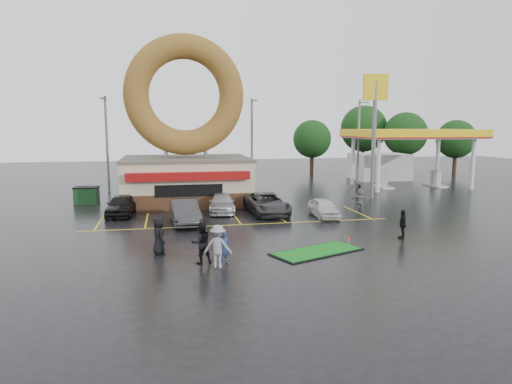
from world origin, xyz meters
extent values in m
plane|color=black|center=(0.00, 0.00, 0.00)|extent=(120.00, 120.00, 0.00)
cube|color=#472B19|center=(-3.00, 13.00, 0.60)|extent=(10.00, 8.00, 1.20)
cube|color=beige|center=(-3.00, 13.00, 2.35)|extent=(10.00, 8.00, 2.30)
cube|color=#59544C|center=(-3.00, 13.00, 3.60)|extent=(10.20, 8.20, 0.20)
cube|color=maroon|center=(-3.00, 8.70, 2.60)|extent=(9.00, 0.60, 0.60)
cylinder|color=slate|center=(-4.60, 13.00, 4.30)|extent=(0.30, 0.30, 1.20)
cylinder|color=slate|center=(-1.40, 13.00, 4.30)|extent=(0.30, 0.30, 1.20)
torus|color=brown|center=(-3.00, 13.00, 8.70)|extent=(9.60, 2.00, 9.60)
cylinder|color=silver|center=(15.00, 15.00, 2.50)|extent=(0.40, 0.40, 5.00)
cylinder|color=silver|center=(25.00, 15.00, 2.50)|extent=(0.40, 0.40, 5.00)
cylinder|color=silver|center=(15.00, 21.00, 2.50)|extent=(0.40, 0.40, 5.00)
cylinder|color=silver|center=(25.00, 21.00, 2.50)|extent=(0.40, 0.40, 5.00)
cube|color=silver|center=(20.00, 18.00, 5.25)|extent=(12.00, 8.00, 0.50)
cube|color=yellow|center=(20.00, 18.00, 5.55)|extent=(12.30, 8.30, 0.70)
cube|color=#99999E|center=(17.00, 18.00, 0.90)|extent=(0.90, 0.60, 1.60)
cube|color=#99999E|center=(23.00, 18.00, 0.90)|extent=(0.90, 0.60, 1.60)
cube|color=silver|center=(20.00, 25.00, 1.50)|extent=(6.00, 5.00, 3.00)
cylinder|color=slate|center=(13.00, 12.00, 5.00)|extent=(0.36, 0.36, 10.00)
cube|color=yellow|center=(13.00, 12.00, 9.50)|extent=(2.20, 0.30, 2.20)
cylinder|color=slate|center=(-10.00, 20.00, 4.50)|extent=(0.24, 0.24, 9.00)
cylinder|color=slate|center=(-10.00, 19.00, 8.70)|extent=(0.12, 2.00, 0.12)
cube|color=slate|center=(-10.00, 18.00, 8.65)|extent=(0.40, 0.18, 0.12)
cylinder|color=slate|center=(4.00, 21.00, 4.50)|extent=(0.24, 0.24, 9.00)
cylinder|color=slate|center=(4.00, 20.00, 8.70)|extent=(0.12, 2.00, 0.12)
cube|color=slate|center=(4.00, 19.00, 8.65)|extent=(0.40, 0.18, 0.12)
cylinder|color=slate|center=(16.00, 22.00, 4.50)|extent=(0.24, 0.24, 9.00)
cylinder|color=slate|center=(16.00, 21.00, 8.70)|extent=(0.12, 2.00, 0.12)
cube|color=slate|center=(16.00, 20.00, 8.65)|extent=(0.40, 0.18, 0.12)
cylinder|color=#332114|center=(26.00, 30.00, 1.44)|extent=(0.50, 0.50, 2.88)
sphere|color=black|center=(26.00, 30.00, 5.20)|extent=(5.60, 5.60, 5.60)
cylinder|color=#332114|center=(32.00, 28.00, 1.26)|extent=(0.50, 0.50, 2.52)
sphere|color=black|center=(32.00, 28.00, 4.55)|extent=(4.90, 4.90, 4.90)
cylinder|color=#332114|center=(22.00, 34.00, 1.62)|extent=(0.50, 0.50, 3.24)
sphere|color=black|center=(22.00, 34.00, 5.85)|extent=(6.30, 6.30, 6.30)
cylinder|color=#332114|center=(14.00, 32.00, 1.26)|extent=(0.50, 0.50, 2.52)
sphere|color=black|center=(14.00, 32.00, 4.55)|extent=(4.90, 4.90, 4.90)
imported|color=black|center=(-7.79, 8.00, 0.74)|extent=(2.08, 4.46, 1.48)
imported|color=#2F3032|center=(-3.53, 4.34, 0.78)|extent=(2.00, 4.84, 1.56)
imported|color=#B8B8BE|center=(-0.68, 8.00, 0.66)|extent=(2.31, 4.70, 1.31)
imported|color=#313134|center=(2.38, 6.56, 0.76)|extent=(2.71, 5.53, 1.51)
imported|color=silver|center=(6.01, 4.78, 0.64)|extent=(1.60, 3.78, 1.28)
imported|color=navy|center=(-2.09, -4.72, 0.77)|extent=(0.67, 0.64, 1.54)
imported|color=black|center=(-3.12, -4.37, 0.97)|extent=(1.08, 0.92, 1.94)
imported|color=gray|center=(-2.44, -5.17, 0.97)|extent=(1.43, 1.15, 1.94)
imported|color=black|center=(-5.07, -2.46, 0.93)|extent=(0.90, 1.07, 1.86)
imported|color=black|center=(8.26, -1.90, 0.82)|extent=(0.66, 1.04, 1.64)
imported|color=gray|center=(9.45, 6.52, 0.83)|extent=(1.59, 1.14, 1.66)
imported|color=black|center=(10.39, 8.83, 0.83)|extent=(0.72, 0.70, 1.67)
cube|color=#183F1D|center=(-11.00, 13.65, 0.65)|extent=(1.91, 1.37, 1.30)
cube|color=black|center=(2.68, -3.63, 0.03)|extent=(5.08, 3.66, 0.05)
cube|color=#13761E|center=(2.68, -3.63, 0.06)|extent=(4.80, 3.38, 0.03)
cylinder|color=silver|center=(4.56, -3.19, 0.32)|extent=(0.02, 0.02, 0.53)
cube|color=red|center=(4.63, -3.19, 0.53)|extent=(0.14, 0.01, 0.10)
camera|label=1|loc=(-4.59, -24.76, 6.27)|focal=32.00mm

